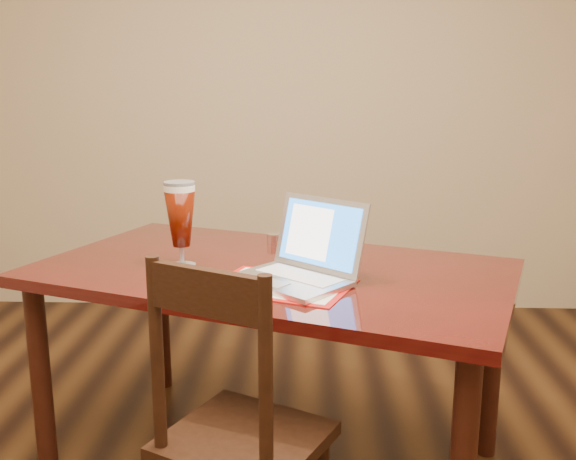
{
  "coord_description": "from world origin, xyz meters",
  "views": [
    {
      "loc": [
        0.13,
        -1.48,
        1.4
      ],
      "look_at": [
        0.05,
        0.74,
        0.9
      ],
      "focal_mm": 40.0,
      "sensor_mm": 36.0,
      "label": 1
    }
  ],
  "objects": [
    {
      "name": "dining_table",
      "position": [
        -0.02,
        0.71,
        0.69
      ],
      "size": [
        1.87,
        1.45,
        1.08
      ],
      "rotation": [
        0.0,
        0.0,
        -0.36
      ],
      "color": "#430A09",
      "rests_on": "ground"
    },
    {
      "name": "dining_chair",
      "position": [
        -0.07,
        0.12,
        0.46
      ],
      "size": [
        0.55,
        0.54,
        0.98
      ],
      "rotation": [
        0.0,
        0.0,
        -0.48
      ],
      "color": "black",
      "rests_on": "ground"
    }
  ]
}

